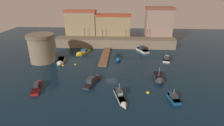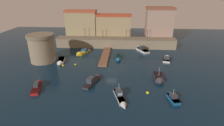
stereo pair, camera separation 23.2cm
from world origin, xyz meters
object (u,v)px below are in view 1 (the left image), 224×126
object	(u,v)px
moored_boat_9	(121,98)
mooring_buoy_0	(148,93)
mooring_buoy_2	(75,65)
moored_boat_6	(37,86)
quay_lamp_3	(147,32)
moored_boat_4	(118,58)
quay_lamp_0	(85,30)
quay_lamp_1	(103,31)
moored_boat_3	(61,62)
quay_lamp_2	(126,31)
mooring_buoy_1	(63,66)
moored_boat_5	(141,49)
fortress_tower	(42,48)
moored_boat_7	(172,96)
moored_boat_8	(159,79)
moored_boat_1	(94,80)
moored_boat_0	(82,53)
moored_boat_2	(167,59)

from	to	relation	value
moored_boat_9	mooring_buoy_0	distance (m)	5.64
moored_boat_9	mooring_buoy_2	world-z (taller)	moored_boat_9
mooring_buoy_2	moored_boat_6	bearing A→B (deg)	-110.86
quay_lamp_3	moored_boat_6	distance (m)	36.93
moored_boat_4	mooring_buoy_0	xyz separation A→B (m)	(5.99, -17.14, -0.37)
quay_lamp_0	quay_lamp_1	world-z (taller)	quay_lamp_0
moored_boat_3	quay_lamp_2	bearing A→B (deg)	120.18
quay_lamp_0	mooring_buoy_2	world-z (taller)	quay_lamp_0
moored_boat_6	moored_boat_3	bearing A→B (deg)	-17.28
quay_lamp_2	mooring_buoy_1	size ratio (longest dim) A/B	5.61
moored_boat_5	fortress_tower	bearing A→B (deg)	84.32
moored_boat_7	mooring_buoy_2	world-z (taller)	moored_boat_7
quay_lamp_1	moored_boat_5	bearing A→B (deg)	-13.38
moored_boat_7	mooring_buoy_0	xyz separation A→B (m)	(-3.98, 1.64, -0.42)
moored_boat_8	mooring_buoy_1	xyz separation A→B (m)	(-22.62, 6.66, -0.43)
fortress_tower	quay_lamp_0	xyz separation A→B (m)	(8.62, 13.64, 1.89)
moored_boat_7	moored_boat_8	xyz separation A→B (m)	(-1.07, 6.71, 0.00)
quay_lamp_2	moored_boat_1	size ratio (longest dim) A/B	0.46
fortress_tower	mooring_buoy_2	size ratio (longest dim) A/B	13.09
mooring_buoy_1	moored_boat_0	bearing A→B (deg)	72.83
fortress_tower	moored_boat_8	distance (m)	30.49
moored_boat_1	moored_boat_2	xyz separation A→B (m)	(17.81, 13.56, -0.01)
quay_lamp_1	moored_boat_7	size ratio (longest dim) A/B	0.73
moored_boat_3	mooring_buoy_1	bearing A→B (deg)	22.38
moored_boat_0	mooring_buoy_2	bearing A→B (deg)	21.80
moored_boat_8	moored_boat_3	bearing A→B (deg)	-107.61
mooring_buoy_1	moored_boat_1	bearing A→B (deg)	-41.52
moored_boat_5	moored_boat_8	world-z (taller)	moored_boat_8
quay_lamp_0	moored_boat_1	size ratio (longest dim) A/B	0.49
moored_boat_0	moored_boat_5	distance (m)	18.36
moored_boat_7	moored_boat_8	size ratio (longest dim) A/B	0.82
quay_lamp_3	moored_boat_1	world-z (taller)	quay_lamp_3
moored_boat_4	moored_boat_1	bearing A→B (deg)	-20.19
moored_boat_7	mooring_buoy_2	bearing A→B (deg)	44.12
moored_boat_3	mooring_buoy_1	world-z (taller)	moored_boat_3
moored_boat_0	moored_boat_3	bearing A→B (deg)	-7.58
moored_boat_2	moored_boat_7	xyz separation A→B (m)	(-3.11, -18.98, 0.00)
fortress_tower	moored_boat_5	world-z (taller)	fortress_tower
quay_lamp_3	moored_boat_0	distance (m)	21.75
quay_lamp_3	mooring_buoy_1	world-z (taller)	quay_lamp_3
moored_boat_0	mooring_buoy_0	xyz separation A→B (m)	(16.94, -20.70, -0.37)
quay_lamp_2	moored_boat_9	distance (m)	31.23
moored_boat_0	quay_lamp_0	bearing A→B (deg)	-156.84
moored_boat_1	moored_boat_4	size ratio (longest dim) A/B	1.24
quay_lamp_1	quay_lamp_3	distance (m)	14.27
quay_lamp_2	moored_boat_3	world-z (taller)	quay_lamp_2
fortress_tower	moored_boat_3	world-z (taller)	fortress_tower
moored_boat_9	mooring_buoy_2	size ratio (longest dim) A/B	11.50
moored_boat_9	mooring_buoy_1	xyz separation A→B (m)	(-14.73, 14.36, -0.43)
moored_boat_0	moored_boat_7	xyz separation A→B (m)	(20.92, -22.34, 0.06)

